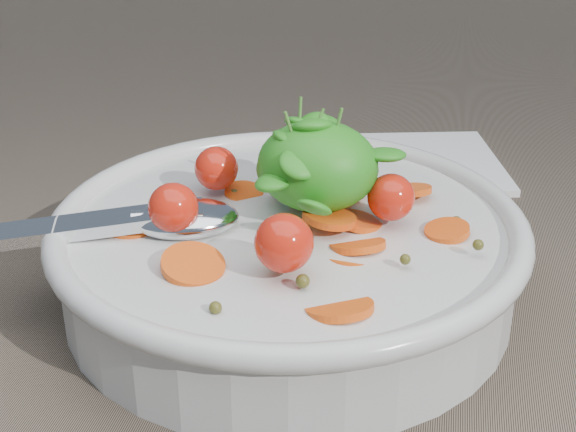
# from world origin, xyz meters

# --- Properties ---
(ground) EXTENTS (6.00, 6.00, 0.00)m
(ground) POSITION_xyz_m (0.00, 0.00, 0.00)
(ground) COLOR #736352
(ground) RESTS_ON ground
(bowl) EXTENTS (0.32, 0.30, 0.13)m
(bowl) POSITION_xyz_m (0.01, -0.01, 0.04)
(bowl) COLOR silver
(bowl) RESTS_ON ground
(napkin) EXTENTS (0.19, 0.18, 0.01)m
(napkin) POSITION_xyz_m (0.08, 0.23, 0.00)
(napkin) COLOR white
(napkin) RESTS_ON ground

